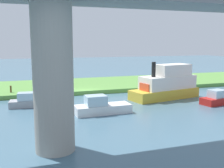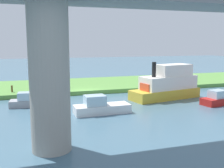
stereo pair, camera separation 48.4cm
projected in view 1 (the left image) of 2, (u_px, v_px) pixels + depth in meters
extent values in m
plane|color=#476B7F|center=(87.00, 95.00, 32.69)|extent=(160.00, 160.00, 0.00)
cube|color=#5B9342|center=(77.00, 86.00, 38.26)|extent=(80.00, 12.00, 0.50)
cylinder|color=#9E998E|center=(53.00, 79.00, 15.35)|extent=(2.28, 2.28, 8.52)
cylinder|color=#2D334C|center=(64.00, 85.00, 35.01)|extent=(0.29, 0.29, 0.55)
cylinder|color=blue|center=(64.00, 81.00, 34.93)|extent=(0.40, 0.40, 0.60)
sphere|color=tan|center=(64.00, 78.00, 34.86)|extent=(0.24, 0.24, 0.24)
cylinder|color=brown|center=(11.00, 89.00, 31.63)|extent=(0.20, 0.20, 0.79)
cube|color=gold|center=(164.00, 94.00, 30.75)|extent=(8.56, 4.31, 1.09)
cube|color=white|center=(168.00, 82.00, 30.78)|extent=(6.90, 3.71, 1.45)
cube|color=white|center=(172.00, 70.00, 30.89)|extent=(4.42, 2.85, 1.27)
cylinder|color=black|center=(154.00, 69.00, 29.50)|extent=(0.45, 0.45, 1.64)
cube|color=#D84C2D|center=(149.00, 87.00, 29.51)|extent=(1.75, 1.89, 0.82)
cube|color=red|center=(221.00, 100.00, 28.13)|extent=(4.66, 2.26, 0.70)
cube|color=silver|center=(217.00, 94.00, 27.74)|extent=(1.78, 1.50, 0.79)
cube|color=white|center=(103.00, 109.00, 24.27)|extent=(5.02, 1.85, 0.78)
cube|color=silver|center=(96.00, 100.00, 23.92)|extent=(1.82, 1.45, 0.89)
cube|color=#99999E|center=(32.00, 103.00, 26.80)|extent=(4.43, 2.01, 0.67)
cube|color=silver|center=(26.00, 96.00, 26.57)|extent=(1.67, 1.39, 0.76)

